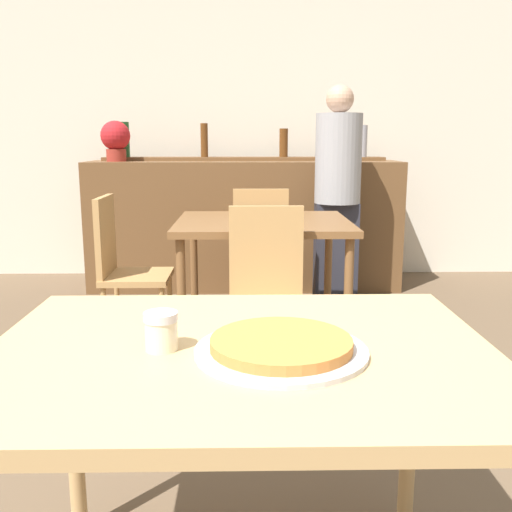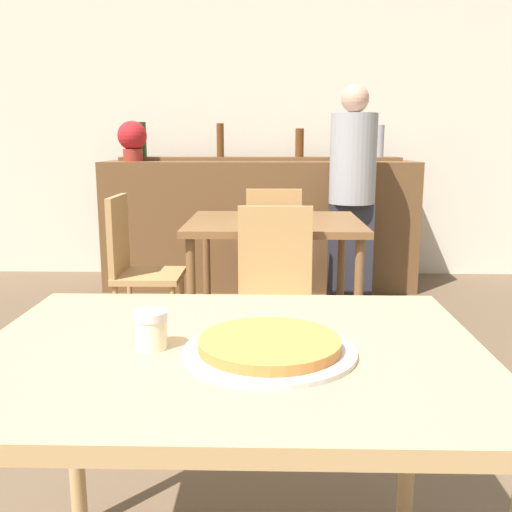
# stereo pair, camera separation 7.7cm
# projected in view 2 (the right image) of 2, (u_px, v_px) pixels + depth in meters

# --- Properties ---
(wall_back) EXTENTS (8.00, 0.05, 2.80)m
(wall_back) POSITION_uv_depth(u_px,v_px,m) (261.00, 123.00, 5.19)
(wall_back) COLOR silver
(wall_back) RESTS_ON ground_plane
(dining_table_near) EXTENTS (1.17, 0.89, 0.78)m
(dining_table_near) POSITION_uv_depth(u_px,v_px,m) (231.00, 378.00, 1.33)
(dining_table_near) COLOR tan
(dining_table_near) RESTS_ON ground_plane
(dining_table_far) EXTENTS (1.03, 0.89, 0.77)m
(dining_table_far) POSITION_uv_depth(u_px,v_px,m) (274.00, 234.00, 3.43)
(dining_table_far) COLOR brown
(dining_table_far) RESTS_ON ground_plane
(bar_counter) EXTENTS (2.60, 0.56, 1.07)m
(bar_counter) POSITION_uv_depth(u_px,v_px,m) (259.00, 225.00, 4.87)
(bar_counter) COLOR brown
(bar_counter) RESTS_ON ground_plane
(bar_back_shelf) EXTENTS (2.39, 0.24, 0.32)m
(bar_back_shelf) POSITION_uv_depth(u_px,v_px,m) (258.00, 154.00, 4.89)
(bar_back_shelf) COLOR brown
(bar_back_shelf) RESTS_ON bar_counter
(chair_far_side_front) EXTENTS (0.40, 0.40, 0.92)m
(chair_far_side_front) POSITION_uv_depth(u_px,v_px,m) (275.00, 287.00, 2.86)
(chair_far_side_front) COLOR tan
(chair_far_side_front) RESTS_ON ground_plane
(chair_far_side_back) EXTENTS (0.40, 0.40, 0.92)m
(chair_far_side_back) POSITION_uv_depth(u_px,v_px,m) (274.00, 244.00, 4.06)
(chair_far_side_back) COLOR tan
(chair_far_side_back) RESTS_ON ground_plane
(chair_far_side_left) EXTENTS (0.40, 0.40, 0.92)m
(chair_far_side_left) POSITION_uv_depth(u_px,v_px,m) (135.00, 261.00, 3.48)
(chair_far_side_left) COLOR tan
(chair_far_side_left) RESTS_ON ground_plane
(pizza_tray) EXTENTS (0.39, 0.39, 0.04)m
(pizza_tray) POSITION_uv_depth(u_px,v_px,m) (270.00, 347.00, 1.26)
(pizza_tray) COLOR #B7B7BC
(pizza_tray) RESTS_ON dining_table_near
(cheese_shaker) EXTENTS (0.08, 0.08, 0.09)m
(cheese_shaker) POSITION_uv_depth(u_px,v_px,m) (151.00, 329.00, 1.29)
(cheese_shaker) COLOR beige
(cheese_shaker) RESTS_ON dining_table_near
(person_standing) EXTENTS (0.34, 0.34, 1.64)m
(person_standing) POSITION_uv_depth(u_px,v_px,m) (352.00, 190.00, 4.21)
(person_standing) COLOR #2D2D38
(person_standing) RESTS_ON ground_plane
(potted_plant) EXTENTS (0.24, 0.24, 0.33)m
(potted_plant) POSITION_uv_depth(u_px,v_px,m) (132.00, 139.00, 4.70)
(potted_plant) COLOR maroon
(potted_plant) RESTS_ON bar_counter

